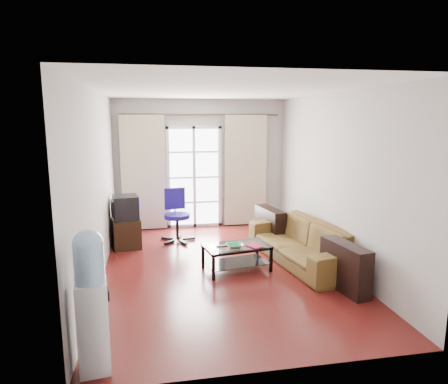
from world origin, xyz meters
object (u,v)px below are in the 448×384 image
Objects in this scene: sofa at (301,242)px; tv_stand at (126,232)px; coffee_table at (237,254)px; crt_tv at (125,207)px; task_chair at (177,226)px; water_cooler at (92,299)px.

sofa is 3.17m from tv_stand.
coffee_table is (-1.11, -0.17, -0.07)m from sofa.
crt_tv reaches higher than sofa.
water_cooler reaches higher than task_chair.
water_cooler is (-2.91, -2.37, 0.38)m from sofa.
sofa reaches higher than coffee_table.
coffee_table is 1.50× the size of tv_stand.
task_chair is at bearing 68.01° from water_cooler.
sofa is at bearing -44.64° from task_chair.
tv_stand is at bearing 81.55° from water_cooler.
sofa is at bearing -35.61° from tv_stand.
water_cooler is at bearing -100.69° from tv_stand.
tv_stand is 0.72× the size of task_chair.
coffee_table is 1.86m from task_chair.
water_cooler reaches higher than crt_tv.
water_cooler is at bearing -110.87° from task_chair.
water_cooler is at bearing -101.15° from crt_tv.
tv_stand is 1.35× the size of crt_tv.
sofa is at bearing 8.66° from coffee_table.
water_cooler is (-0.07, -3.69, -0.02)m from crt_tv.
coffee_table is 2.33m from crt_tv.
crt_tv is at bearing -97.32° from tv_stand.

